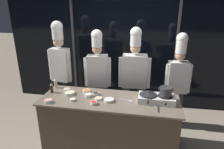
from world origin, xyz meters
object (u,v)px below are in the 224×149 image
object	(u,v)px
portable_stove	(156,99)
prep_bowl_rice	(73,100)
prep_bowl_carrots	(86,91)
chef_sous	(98,70)
squeeze_bottle_oil	(56,83)
prep_bowl_ginger	(98,98)
prep_bowl_bean_sprouts	(109,100)
serving_spoon_slotted	(129,101)
stock_pot	(166,91)
prep_bowl_garlic	(88,95)
chef_head	(60,62)
prep_bowl_noodles	(70,93)
squeeze_bottle_soy	(52,88)
prep_bowl_soy_glaze	(96,93)
prep_bowl_chicken	(67,89)
prep_bowl_shrimp	(48,101)
frying_pan	(148,93)
chef_pastry	(178,75)
prep_bowl_bell_pepper	(94,103)
chef_line	(134,71)

from	to	relation	value
portable_stove	prep_bowl_rice	xyz separation A→B (m)	(-1.35, -0.21, -0.04)
prep_bowl_carrots	chef_sous	world-z (taller)	chef_sous
squeeze_bottle_oil	prep_bowl_ginger	size ratio (longest dim) A/B	1.50
prep_bowl_bean_sprouts	serving_spoon_slotted	distance (m)	0.33
prep_bowl_bean_sprouts	chef_sous	bearing A→B (deg)	115.85
stock_pot	prep_bowl_garlic	bearing A→B (deg)	-178.95
chef_head	prep_bowl_noodles	bearing A→B (deg)	131.17
prep_bowl_ginger	prep_bowl_bean_sprouts	world-z (taller)	prep_bowl_bean_sprouts
squeeze_bottle_oil	squeeze_bottle_soy	distance (m)	0.22
stock_pot	prep_bowl_soy_glaze	distance (m)	1.18
prep_bowl_chicken	prep_bowl_shrimp	distance (m)	0.51
prep_bowl_carrots	chef_sous	xyz separation A→B (m)	(0.07, 0.56, 0.22)
prep_bowl_bean_sprouts	prep_bowl_shrimp	bearing A→B (deg)	-166.90
prep_bowl_shrimp	frying_pan	bearing A→B (deg)	12.08
portable_stove	squeeze_bottle_soy	xyz separation A→B (m)	(-1.83, 0.02, 0.03)
prep_bowl_bean_sprouts	chef_pastry	bearing A→B (deg)	36.43
prep_bowl_chicken	prep_bowl_rice	size ratio (longest dim) A/B	1.26
squeeze_bottle_oil	chef_sous	xyz separation A→B (m)	(0.70, 0.46, 0.16)
frying_pan	prep_bowl_bean_sprouts	xyz separation A→B (m)	(-0.62, -0.12, -0.12)
prep_bowl_soy_glaze	chef_pastry	size ratio (longest dim) A/B	0.07
prep_bowl_ginger	prep_bowl_bean_sprouts	size ratio (longest dim) A/B	0.75
frying_pan	prep_bowl_bean_sprouts	bearing A→B (deg)	-169.48
squeeze_bottle_soy	prep_bowl_soy_glaze	world-z (taller)	squeeze_bottle_soy
squeeze_bottle_oil	prep_bowl_ginger	bearing A→B (deg)	-20.20
prep_bowl_shrimp	chef_head	xyz separation A→B (m)	(-0.23, 1.03, 0.35)
prep_bowl_garlic	chef_head	size ratio (longest dim) A/B	0.06
prep_bowl_garlic	prep_bowl_bell_pepper	world-z (taller)	prep_bowl_garlic
portable_stove	chef_sous	bearing A→B (deg)	148.98
prep_bowl_garlic	chef_line	size ratio (longest dim) A/B	0.06
frying_pan	prep_bowl_shrimp	bearing A→B (deg)	-167.92
prep_bowl_chicken	prep_bowl_bean_sprouts	bearing A→B (deg)	-18.26
prep_bowl_bell_pepper	chef_sous	xyz separation A→B (m)	(-0.18, 0.96, 0.22)
stock_pot	chef_line	xyz separation A→B (m)	(-0.55, 0.75, 0.04)
portable_stove	prep_bowl_shrimp	world-z (taller)	portable_stove
prep_bowl_bean_sprouts	chef_pastry	distance (m)	1.46
squeeze_bottle_oil	prep_bowl_bell_pepper	bearing A→B (deg)	-29.89
prep_bowl_ginger	chef_line	size ratio (longest dim) A/B	0.06
squeeze_bottle_oil	frying_pan	bearing A→B (deg)	-7.99
prep_bowl_rice	prep_bowl_bean_sprouts	size ratio (longest dim) A/B	0.55
squeeze_bottle_soy	prep_bowl_chicken	bearing A→B (deg)	31.18
stock_pot	prep_bowl_garlic	world-z (taller)	stock_pot
prep_bowl_bean_sprouts	prep_bowl_shrimp	distance (m)	0.98
prep_bowl_ginger	prep_bowl_noodles	distance (m)	0.55
stock_pot	chef_pastry	world-z (taller)	chef_pastry
prep_bowl_rice	serving_spoon_slotted	size ratio (longest dim) A/B	0.38
prep_bowl_garlic	chef_line	xyz separation A→B (m)	(0.72, 0.77, 0.21)
prep_bowl_carrots	chef_head	bearing A→B (deg)	142.06
prep_bowl_carrots	chef_pastry	distance (m)	1.75
stock_pot	squeeze_bottle_oil	bearing A→B (deg)	173.20
frying_pan	serving_spoon_slotted	bearing A→B (deg)	-169.28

